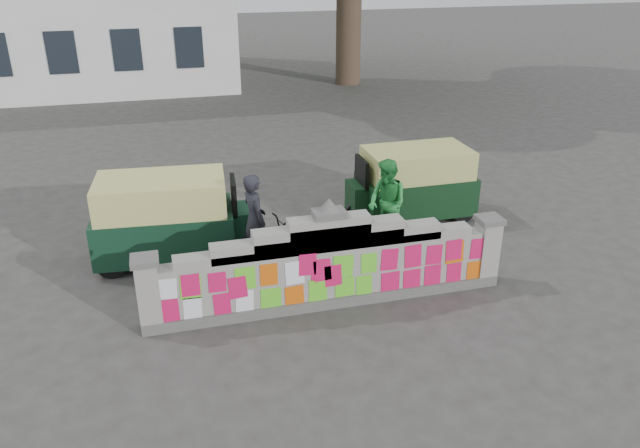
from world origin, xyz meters
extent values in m
plane|color=#383533|center=(0.00, 0.00, 0.00)|extent=(100.00, 100.00, 0.00)
cube|color=#4C4C49|center=(0.00, 0.00, 0.10)|extent=(6.40, 0.42, 0.20)
cube|color=gray|center=(0.00, 0.00, 0.60)|extent=(6.40, 0.32, 1.00)
cube|color=gray|center=(0.00, 0.00, 1.17)|extent=(5.20, 0.32, 0.14)
cube|color=gray|center=(0.00, 0.00, 1.24)|extent=(4.00, 0.32, 0.28)
cube|color=gray|center=(0.00, 0.00, 1.32)|extent=(2.60, 0.32, 0.44)
cube|color=gray|center=(0.00, 0.00, 1.39)|extent=(1.40, 0.32, 0.58)
cube|color=#4C4C49|center=(0.00, 0.00, 1.74)|extent=(0.55, 0.36, 0.12)
cone|color=#4C4C49|center=(0.00, 0.00, 1.90)|extent=(0.36, 0.36, 0.22)
cube|color=gray|center=(-3.02, 0.00, 0.62)|extent=(0.36, 0.40, 1.24)
cube|color=#4C4C49|center=(-3.02, 0.00, 1.28)|extent=(0.44, 0.44, 0.10)
cube|color=gray|center=(3.02, 0.00, 0.62)|extent=(0.36, 0.40, 1.24)
cube|color=#4C4C49|center=(3.02, 0.00, 1.28)|extent=(0.44, 0.44, 0.10)
cylinder|color=#38281E|center=(6.00, 18.00, 3.00)|extent=(1.10, 1.10, 6.00)
imported|color=black|center=(-1.03, 1.42, 0.53)|extent=(2.11, 1.19, 1.05)
imported|color=black|center=(-1.03, 1.42, 0.89)|extent=(0.58, 0.74, 1.78)
imported|color=green|center=(1.83, 2.03, 0.92)|extent=(0.92, 1.06, 1.84)
cube|color=#113321|center=(-2.67, 2.52, 0.61)|extent=(2.78, 1.66, 0.89)
cube|color=#D0C86F|center=(-2.67, 2.52, 1.39)|extent=(2.56, 1.59, 0.67)
cube|color=#113321|center=(-1.28, 2.40, 0.61)|extent=(0.62, 0.82, 0.78)
cube|color=black|center=(-1.28, 2.40, 1.28)|extent=(0.15, 0.78, 0.67)
cylinder|color=black|center=(-1.17, 2.39, 0.28)|extent=(0.57, 0.18, 0.56)
cylinder|color=black|center=(-3.72, 1.99, 0.28)|extent=(0.57, 0.18, 0.56)
cylinder|color=black|center=(-3.61, 3.21, 0.28)|extent=(0.57, 0.18, 0.56)
cube|color=black|center=(2.98, 3.20, 0.58)|extent=(2.54, 1.38, 0.84)
cube|color=tan|center=(2.98, 3.20, 1.32)|extent=(2.32, 1.32, 0.63)
cube|color=black|center=(1.66, 3.20, 0.58)|extent=(0.53, 0.74, 0.74)
cube|color=black|center=(1.66, 3.20, 1.21)|extent=(0.09, 0.74, 0.63)
cylinder|color=black|center=(1.55, 3.20, 0.26)|extent=(0.53, 0.13, 0.53)
cylinder|color=black|center=(3.93, 3.78, 0.26)|extent=(0.53, 0.13, 0.53)
cylinder|color=black|center=(3.93, 2.62, 0.26)|extent=(0.53, 0.13, 0.53)
camera|label=1|loc=(-2.61, -9.11, 5.84)|focal=35.00mm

